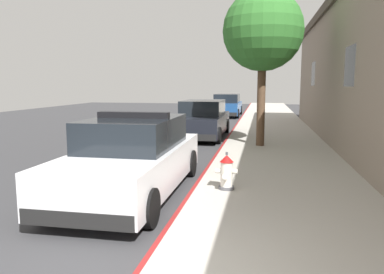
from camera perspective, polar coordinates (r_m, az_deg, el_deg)
name	(u,v)px	position (r m, az deg, el deg)	size (l,w,h in m)	color
ground_plane	(117,145)	(14.70, -11.43, -1.26)	(30.80, 60.00, 0.20)	#353538
sidewalk_pavement	(276,146)	(13.61, 12.66, -1.33)	(3.60, 60.00, 0.13)	#ADA89E
curb_painted_edge	(224,144)	(13.67, 4.94, -1.12)	(0.08, 60.00, 0.13)	maroon
police_cruiser	(133,158)	(7.73, -8.95, -3.18)	(1.94, 4.84, 1.68)	white
parked_car_silver_ahead	(203,120)	(15.93, 1.64, 2.65)	(1.94, 4.84, 1.56)	black
parked_car_dark_far	(227,106)	(26.62, 5.35, 4.79)	(1.94, 4.84, 1.56)	navy
fire_hydrant	(226,172)	(7.59, 5.28, -5.37)	(0.44, 0.40, 0.76)	#4C4C51
street_tree	(263,31)	(13.16, 10.76, 15.56)	(2.70, 2.70, 5.23)	brown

